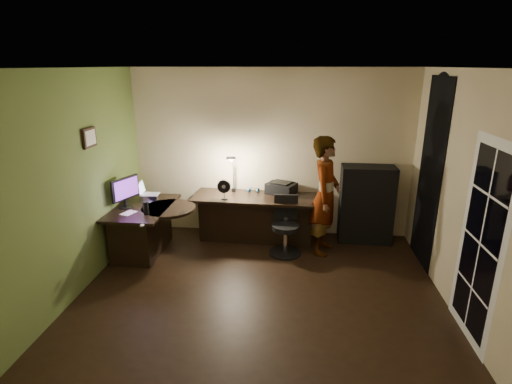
# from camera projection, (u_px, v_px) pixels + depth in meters

# --- Properties ---
(floor) EXTENTS (4.50, 4.00, 0.01)m
(floor) POSITION_uv_depth(u_px,v_px,m) (260.00, 294.00, 4.98)
(floor) COLOR black
(floor) RESTS_ON ground
(ceiling) EXTENTS (4.50, 4.00, 0.01)m
(ceiling) POSITION_uv_depth(u_px,v_px,m) (260.00, 67.00, 4.16)
(ceiling) COLOR silver
(ceiling) RESTS_ON floor
(wall_back) EXTENTS (4.50, 0.01, 2.70)m
(wall_back) POSITION_uv_depth(u_px,v_px,m) (271.00, 154.00, 6.47)
(wall_back) COLOR #CBB98F
(wall_back) RESTS_ON floor
(wall_front) EXTENTS (4.50, 0.01, 2.70)m
(wall_front) POSITION_uv_depth(u_px,v_px,m) (233.00, 281.00, 2.67)
(wall_front) COLOR #CBB98F
(wall_front) RESTS_ON floor
(wall_left) EXTENTS (0.01, 4.00, 2.70)m
(wall_left) POSITION_uv_depth(u_px,v_px,m) (73.00, 185.00, 4.78)
(wall_left) COLOR #CBB98F
(wall_left) RESTS_ON floor
(wall_right) EXTENTS (0.01, 4.00, 2.70)m
(wall_right) POSITION_uv_depth(u_px,v_px,m) (465.00, 197.00, 4.36)
(wall_right) COLOR #CBB98F
(wall_right) RESTS_ON floor
(green_wall_overlay) EXTENTS (0.00, 4.00, 2.70)m
(green_wall_overlay) POSITION_uv_depth(u_px,v_px,m) (74.00, 185.00, 4.78)
(green_wall_overlay) COLOR #536A2E
(green_wall_overlay) RESTS_ON floor
(arched_doorway) EXTENTS (0.01, 0.90, 2.60)m
(arched_doorway) POSITION_uv_depth(u_px,v_px,m) (430.00, 174.00, 5.46)
(arched_doorway) COLOR black
(arched_doorway) RESTS_ON floor
(french_door) EXTENTS (0.02, 0.92, 2.10)m
(french_door) POSITION_uv_depth(u_px,v_px,m) (481.00, 244.00, 3.93)
(french_door) COLOR white
(french_door) RESTS_ON floor
(framed_picture) EXTENTS (0.04, 0.30, 0.25)m
(framed_picture) POSITION_uv_depth(u_px,v_px,m) (89.00, 138.00, 5.05)
(framed_picture) COLOR black
(framed_picture) RESTS_ON wall_left
(desk_left) EXTENTS (0.80, 1.28, 0.74)m
(desk_left) POSITION_uv_depth(u_px,v_px,m) (145.00, 229.00, 6.00)
(desk_left) COLOR black
(desk_left) RESTS_ON floor
(desk_right) EXTENTS (2.02, 0.78, 0.75)m
(desk_right) POSITION_uv_depth(u_px,v_px,m) (256.00, 218.00, 6.41)
(desk_right) COLOR black
(desk_right) RESTS_ON floor
(cabinet) EXTENTS (0.83, 0.42, 1.24)m
(cabinet) POSITION_uv_depth(u_px,v_px,m) (366.00, 204.00, 6.33)
(cabinet) COLOR black
(cabinet) RESTS_ON floor
(laptop_stand) EXTENTS (0.25, 0.22, 0.09)m
(laptop_stand) POSITION_uv_depth(u_px,v_px,m) (150.00, 197.00, 6.17)
(laptop_stand) COLOR silver
(laptop_stand) RESTS_ON desk_left
(laptop) EXTENTS (0.31, 0.29, 0.20)m
(laptop) POSITION_uv_depth(u_px,v_px,m) (150.00, 189.00, 6.13)
(laptop) COLOR silver
(laptop) RESTS_ON laptop_stand
(monitor) EXTENTS (0.28, 0.51, 0.33)m
(monitor) POSITION_uv_depth(u_px,v_px,m) (125.00, 197.00, 5.80)
(monitor) COLOR black
(monitor) RESTS_ON desk_left
(mouse) EXTENTS (0.08, 0.10, 0.03)m
(mouse) POSITION_uv_depth(u_px,v_px,m) (142.00, 225.00, 5.17)
(mouse) COLOR silver
(mouse) RESTS_ON desk_left
(phone) EXTENTS (0.10, 0.15, 0.01)m
(phone) POSITION_uv_depth(u_px,v_px,m) (183.00, 213.00, 5.65)
(phone) COLOR black
(phone) RESTS_ON desk_left
(pen) EXTENTS (0.06, 0.14, 0.01)m
(pen) POSITION_uv_depth(u_px,v_px,m) (133.00, 212.00, 5.69)
(pen) COLOR black
(pen) RESTS_ON desk_left
(speaker) EXTENTS (0.09, 0.09, 0.19)m
(speaker) POSITION_uv_depth(u_px,v_px,m) (146.00, 208.00, 5.54)
(speaker) COLOR black
(speaker) RESTS_ON desk_left
(notepad) EXTENTS (0.21, 0.25, 0.01)m
(notepad) POSITION_uv_depth(u_px,v_px,m) (129.00, 213.00, 5.63)
(notepad) COLOR silver
(notepad) RESTS_ON desk_left
(desk_fan) EXTENTS (0.21, 0.12, 0.31)m
(desk_fan) POSITION_uv_depth(u_px,v_px,m) (224.00, 189.00, 6.13)
(desk_fan) COLOR black
(desk_fan) RESTS_ON desk_right
(headphones) EXTENTS (0.20, 0.14, 0.09)m
(headphones) POSITION_uv_depth(u_px,v_px,m) (253.00, 190.00, 6.50)
(headphones) COLOR #1E5982
(headphones) RESTS_ON desk_right
(printer) EXTENTS (0.54, 0.49, 0.19)m
(printer) POSITION_uv_depth(u_px,v_px,m) (281.00, 188.00, 6.42)
(printer) COLOR black
(printer) RESTS_ON desk_right
(desk_lamp) EXTENTS (0.27, 0.35, 0.68)m
(desk_lamp) POSITION_uv_depth(u_px,v_px,m) (234.00, 172.00, 6.44)
(desk_lamp) COLOR black
(desk_lamp) RESTS_ON desk_right
(office_chair) EXTENTS (0.51, 0.51, 0.87)m
(office_chair) POSITION_uv_depth(u_px,v_px,m) (286.00, 227.00, 5.91)
(office_chair) COLOR black
(office_chair) RESTS_ON floor
(person) EXTENTS (0.57, 0.72, 1.78)m
(person) POSITION_uv_depth(u_px,v_px,m) (325.00, 196.00, 5.87)
(person) COLOR #D8A88C
(person) RESTS_ON floor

